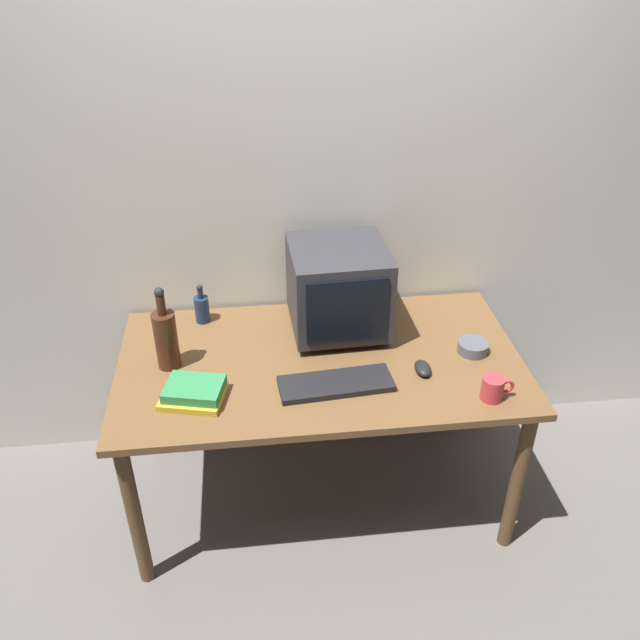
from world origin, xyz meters
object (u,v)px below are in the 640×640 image
object	(u,v)px
bottle_short	(202,308)
crt_monitor	(338,288)
computer_mouse	(423,368)
book_stack	(194,392)
cd_spindle	(473,347)
mug	(493,388)
keyboard	(336,384)
bottle_tall	(166,338)

from	to	relation	value
bottle_short	crt_monitor	bearing A→B (deg)	-12.58
crt_monitor	computer_mouse	xyz separation A→B (m)	(0.28, -0.34, -0.17)
book_stack	cd_spindle	xyz separation A→B (m)	(1.08, 0.17, -0.01)
crt_monitor	computer_mouse	size ratio (longest dim) A/B	4.01
crt_monitor	mug	bearing A→B (deg)	-46.67
keyboard	cd_spindle	distance (m)	0.59
computer_mouse	bottle_tall	bearing A→B (deg)	169.91
computer_mouse	mug	distance (m)	0.28
bottle_short	book_stack	distance (m)	0.52
bottle_tall	mug	distance (m)	1.22
book_stack	mug	size ratio (longest dim) A/B	2.10
keyboard	mug	bearing A→B (deg)	-18.24
bottle_short	mug	world-z (taller)	bottle_short
cd_spindle	book_stack	bearing A→B (deg)	-171.27
computer_mouse	book_stack	bearing A→B (deg)	-176.83
bottle_short	cd_spindle	xyz separation A→B (m)	(1.07, -0.36, -0.04)
crt_monitor	keyboard	distance (m)	0.43
bottle_tall	book_stack	xyz separation A→B (m)	(0.10, -0.22, -0.10)
crt_monitor	cd_spindle	size ratio (longest dim) A/B	3.34
crt_monitor	bottle_short	bearing A→B (deg)	167.42
crt_monitor	book_stack	distance (m)	0.72
keyboard	book_stack	xyz separation A→B (m)	(-0.52, -0.01, 0.02)
keyboard	cd_spindle	xyz separation A→B (m)	(0.57, 0.15, 0.01)
bottle_tall	bottle_short	distance (m)	0.33
book_stack	mug	xyz separation A→B (m)	(1.06, -0.12, 0.02)
bottle_short	computer_mouse	bearing A→B (deg)	-28.78
computer_mouse	bottle_short	distance (m)	0.96
bottle_short	book_stack	xyz separation A→B (m)	(-0.01, -0.52, -0.04)
computer_mouse	mug	xyz separation A→B (m)	(0.21, -0.18, 0.03)
book_stack	keyboard	bearing A→B (deg)	1.29
keyboard	mug	distance (m)	0.57
mug	cd_spindle	world-z (taller)	mug
book_stack	bottle_tall	bearing A→B (deg)	115.36
crt_monitor	computer_mouse	bearing A→B (deg)	-50.29
computer_mouse	cd_spindle	world-z (taller)	cd_spindle
crt_monitor	cd_spindle	xyz separation A→B (m)	(0.51, -0.23, -0.17)
computer_mouse	mug	world-z (taller)	mug
bottle_short	mug	size ratio (longest dim) A/B	1.46
crt_monitor	book_stack	world-z (taller)	crt_monitor
computer_mouse	cd_spindle	xyz separation A→B (m)	(0.23, 0.11, 0.00)
bottle_short	book_stack	bearing A→B (deg)	-91.61
cd_spindle	bottle_tall	bearing A→B (deg)	177.63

